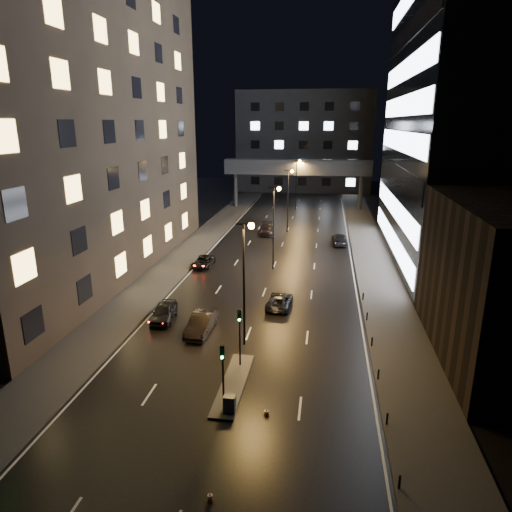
% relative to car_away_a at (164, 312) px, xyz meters
% --- Properties ---
extents(ground, '(160.00, 160.00, 0.00)m').
position_rel_car_away_a_xyz_m(ground, '(8.08, 28.48, -0.80)').
color(ground, black).
rests_on(ground, ground).
extents(sidewalk_left, '(5.00, 110.00, 0.15)m').
position_rel_car_away_a_xyz_m(sidewalk_left, '(-4.42, 23.48, -0.73)').
color(sidewalk_left, '#383533').
rests_on(sidewalk_left, ground).
extents(sidewalk_right, '(5.00, 110.00, 0.15)m').
position_rel_car_away_a_xyz_m(sidewalk_right, '(20.58, 23.48, -0.73)').
color(sidewalk_right, '#383533').
rests_on(sidewalk_right, ground).
extents(building_left, '(15.00, 48.00, 40.00)m').
position_rel_car_away_a_xyz_m(building_left, '(-14.42, 12.48, 19.20)').
color(building_left, '#2D2319').
rests_on(building_left, ground).
extents(building_right_glass, '(20.00, 36.00, 45.00)m').
position_rel_car_away_a_xyz_m(building_right_glass, '(33.08, 24.48, 21.70)').
color(building_right_glass, black).
rests_on(building_right_glass, ground).
extents(building_far, '(34.00, 14.00, 25.00)m').
position_rel_car_away_a_xyz_m(building_far, '(8.08, 86.48, 11.70)').
color(building_far, '#333335').
rests_on(building_far, ground).
extents(skybridge, '(30.00, 3.00, 10.00)m').
position_rel_car_away_a_xyz_m(skybridge, '(8.08, 58.48, 7.53)').
color(skybridge, '#333335').
rests_on(skybridge, ground).
extents(median_island, '(1.60, 8.00, 0.15)m').
position_rel_car_away_a_xyz_m(median_island, '(8.38, -9.52, -0.73)').
color(median_island, '#383533').
rests_on(median_island, ground).
extents(traffic_signal_near, '(0.28, 0.34, 4.40)m').
position_rel_car_away_a_xyz_m(traffic_signal_near, '(8.38, -7.03, 2.29)').
color(traffic_signal_near, black).
rests_on(traffic_signal_near, median_island).
extents(traffic_signal_far, '(0.28, 0.34, 4.40)m').
position_rel_car_away_a_xyz_m(traffic_signal_far, '(8.38, -12.53, 2.29)').
color(traffic_signal_far, black).
rests_on(traffic_signal_far, median_island).
extents(bollard_row, '(0.12, 25.12, 0.90)m').
position_rel_car_away_a_xyz_m(bollard_row, '(18.28, -5.02, -0.35)').
color(bollard_row, black).
rests_on(bollard_row, ground).
extents(streetlight_near, '(1.45, 0.50, 10.15)m').
position_rel_car_away_a_xyz_m(streetlight_near, '(8.24, -3.52, 5.69)').
color(streetlight_near, black).
rests_on(streetlight_near, ground).
extents(streetlight_mid_a, '(1.45, 0.50, 10.15)m').
position_rel_car_away_a_xyz_m(streetlight_mid_a, '(8.24, 16.48, 5.69)').
color(streetlight_mid_a, black).
rests_on(streetlight_mid_a, ground).
extents(streetlight_mid_b, '(1.45, 0.50, 10.15)m').
position_rel_car_away_a_xyz_m(streetlight_mid_b, '(8.24, 36.48, 5.69)').
color(streetlight_mid_b, black).
rests_on(streetlight_mid_b, ground).
extents(streetlight_far, '(1.45, 0.50, 10.15)m').
position_rel_car_away_a_xyz_m(streetlight_far, '(8.24, 56.48, 5.69)').
color(streetlight_far, black).
rests_on(streetlight_far, ground).
extents(car_away_a, '(2.47, 4.92, 1.61)m').
position_rel_car_away_a_xyz_m(car_away_a, '(0.00, 0.00, 0.00)').
color(car_away_a, black).
rests_on(car_away_a, ground).
extents(car_away_b, '(1.90, 5.05, 1.65)m').
position_rel_car_away_a_xyz_m(car_away_b, '(4.05, -1.89, 0.02)').
color(car_away_b, black).
rests_on(car_away_b, ground).
extents(car_away_c, '(2.20, 4.63, 1.28)m').
position_rel_car_away_a_xyz_m(car_away_c, '(-0.68, 16.30, -0.17)').
color(car_away_c, black).
rests_on(car_away_c, ground).
extents(car_away_d, '(2.78, 5.60, 1.56)m').
position_rel_car_away_a_xyz_m(car_away_d, '(4.95, 34.52, -0.02)').
color(car_away_d, black).
rests_on(car_away_d, ground).
extents(car_toward_a, '(2.46, 4.85, 1.32)m').
position_rel_car_away_a_xyz_m(car_toward_a, '(10.10, 4.67, -0.15)').
color(car_toward_a, black).
rests_on(car_toward_a, ground).
extents(car_toward_b, '(2.43, 5.54, 1.58)m').
position_rel_car_away_a_xyz_m(car_toward_b, '(16.39, 29.84, -0.01)').
color(car_toward_b, black).
rests_on(car_toward_b, ground).
extents(utility_cabinet, '(0.75, 0.58, 1.08)m').
position_rel_car_away_a_xyz_m(utility_cabinet, '(8.78, -12.71, -0.11)').
color(utility_cabinet, '#515053').
rests_on(utility_cabinet, median_island).
extents(cone_a, '(0.42, 0.42, 0.48)m').
position_rel_car_away_a_xyz_m(cone_a, '(9.27, -19.52, -0.56)').
color(cone_a, orange).
rests_on(cone_a, ground).
extents(cone_b, '(0.50, 0.50, 0.45)m').
position_rel_car_away_a_xyz_m(cone_b, '(11.08, -12.54, -0.58)').
color(cone_b, orange).
rests_on(cone_b, ground).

